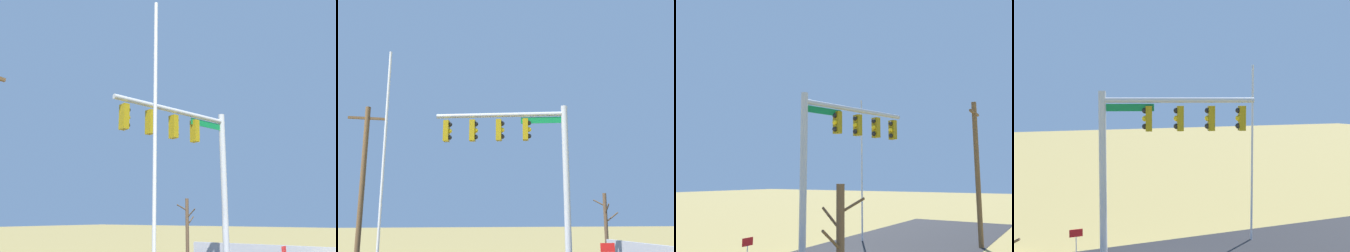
# 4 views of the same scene
# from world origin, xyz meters

# --- Properties ---
(road_surface) EXTENTS (28.00, 8.00, 0.01)m
(road_surface) POSITION_xyz_m (-4.00, 0.00, 0.01)
(road_surface) COLOR #232326
(road_surface) RESTS_ON ground_plane
(signal_mast) EXTENTS (5.71, 1.95, 7.02)m
(signal_mast) POSITION_xyz_m (0.37, -0.46, 5.03)
(signal_mast) COLOR #B2B5BA
(signal_mast) RESTS_ON ground_plane
(flagpole) EXTENTS (0.10, 0.10, 8.30)m
(flagpole) POSITION_xyz_m (-5.38, -2.53, 4.15)
(flagpole) COLOR silver
(flagpole) RESTS_ON ground_plane
(utility_pole) EXTENTS (1.90, 0.26, 7.74)m
(utility_pole) POSITION_xyz_m (-6.84, 3.74, 4.03)
(utility_pole) COLOR brown
(utility_pole) RESTS_ON ground_plane
(open_sign) EXTENTS (0.56, 0.04, 1.22)m
(open_sign) POSITION_xyz_m (2.77, -3.26, 0.91)
(open_sign) COLOR silver
(open_sign) RESTS_ON ground_plane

